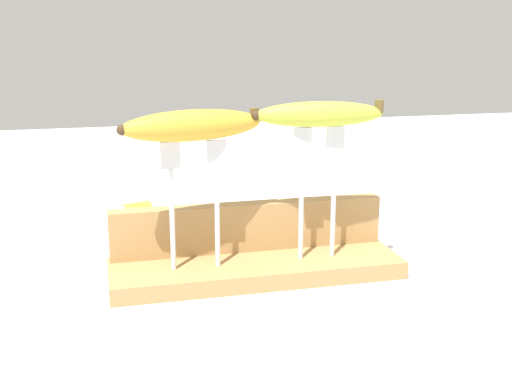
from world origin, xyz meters
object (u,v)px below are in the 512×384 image
Objects in this scene: fork_fallen_near at (374,213)px; banana_raised_left at (193,125)px; fork_stand_left at (194,193)px; banana_raised_right at (320,114)px; fork_stand_right at (318,181)px; banana_chunk_far at (242,239)px; banana_chunk_near at (137,214)px.

banana_raised_left is at bearing -145.53° from fork_fallen_near.
banana_raised_right is at bearing 0.00° from fork_stand_left.
fork_stand_right is 3.78× the size of banana_chunk_far.
fork_stand_right is (0.17, 0.00, 0.01)m from fork_stand_left.
fork_fallen_near is 2.76× the size of banana_chunk_near.
banana_chunk_near is at bearing 130.85° from banana_chunk_far.
banana_chunk_far is at bearing -49.15° from banana_chunk_near.
fork_stand_right reaches higher than fork_fallen_near.
fork_stand_right is 0.95× the size of banana_raised_left.
fork_fallen_near is at bearing 25.83° from banana_chunk_far.
banana_raised_left is 1.08× the size of banana_raised_right.
fork_stand_right reaches higher than fork_stand_left.
fork_stand_left is 2.94× the size of banana_chunk_near.
fork_stand_left is at bearing 11.16° from banana_raised_left.
fork_stand_left is 0.17m from fork_stand_right.
banana_raised_right is at bearing -51.77° from banana_chunk_near.
banana_chunk_near is (-0.44, 0.04, 0.02)m from fork_fallen_near.
banana_raised_left is at bearing -78.28° from banana_chunk_near.
banana_chunk_near is at bearing 128.24° from fork_stand_right.
fork_stand_left is 0.48m from fork_fallen_near.
fork_fallen_near is at bearing 34.47° from fork_stand_left.
banana_raised_left is at bearing -180.00° from fork_stand_right.
banana_chunk_near is (-0.06, 0.30, -0.11)m from fork_stand_left.
banana_chunk_far is at bearing -154.17° from fork_fallen_near.
fork_fallen_near is (0.38, 0.26, -0.13)m from fork_stand_left.
banana_chunk_near is at bearing 101.72° from banana_raised_left.
banana_raised_right is at bearing 174.95° from fork_stand_right.
fork_stand_left is 3.53× the size of banana_chunk_far.
fork_stand_right is at bearing -55.98° from banana_chunk_far.
fork_stand_right is 0.19m from banana_raised_left.
fork_fallen_near is 0.32m from banana_chunk_far.
banana_raised_right reaches higher than fork_fallen_near.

